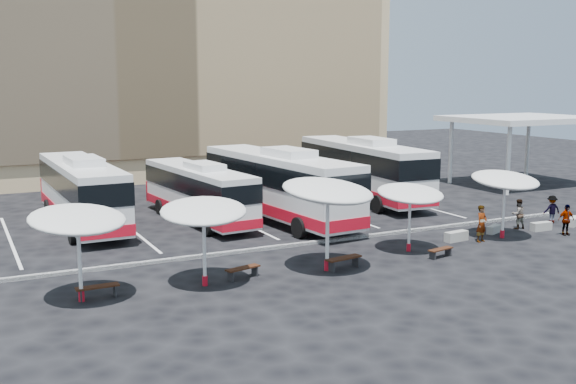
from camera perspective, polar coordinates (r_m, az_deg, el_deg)
name	(u,v)px	position (r m, az deg, el deg)	size (l,w,h in m)	color
ground	(297,249)	(31.86, 0.81, -4.83)	(120.00, 120.00, 0.00)	black
sandstone_building	(127,24)	(61.15, -13.44, 13.66)	(42.00, 18.25, 29.60)	tan
service_canopy	(521,121)	(53.56, 19.10, 5.73)	(10.00, 8.00, 5.20)	silver
curb_divider	(293,245)	(32.27, 0.40, -4.51)	(34.00, 0.25, 0.15)	black
bay_lines	(234,218)	(38.96, -4.61, -2.22)	(24.15, 12.00, 0.01)	white
bus_0	(81,190)	(38.13, -17.08, 0.17)	(3.06, 12.30, 3.89)	silver
bus_1	(198,191)	(37.98, -7.60, 0.10)	(3.19, 10.91, 3.42)	silver
bus_2	(278,183)	(37.90, -0.83, 0.76)	(3.93, 13.38, 4.19)	silver
bus_3	(362,168)	(44.70, 6.30, 2.06)	(3.64, 13.43, 4.22)	silver
sunshade_0	(77,220)	(24.86, -17.39, -2.25)	(4.21, 4.24, 3.53)	silver
sunshade_1	(204,211)	(25.79, -7.16, -1.63)	(4.16, 4.19, 3.45)	silver
sunshade_2	(328,191)	(27.65, 3.39, 0.07)	(4.94, 4.97, 3.95)	silver
sunshade_3	(410,194)	(31.38, 10.31, -0.14)	(3.32, 3.35, 3.19)	silver
sunshade_4	(505,180)	(35.19, 17.91, 0.96)	(3.56, 3.60, 3.46)	silver
wood_bench_0	(98,289)	(25.67, -15.83, -7.89)	(1.55, 0.43, 0.47)	black
wood_bench_1	(243,270)	(27.19, -3.84, -6.60)	(1.55, 0.76, 0.46)	black
wood_bench_2	(344,260)	(28.51, 4.73, -5.76)	(1.72, 0.71, 0.51)	black
wood_bench_3	(441,251)	(31.02, 12.80, -4.86)	(1.39, 0.63, 0.41)	black
conc_bench_0	(456,236)	(34.35, 14.06, -3.65)	(1.29, 0.43, 0.48)	gray
conc_bench_1	(494,229)	(36.65, 17.04, -3.04)	(1.06, 0.35, 0.40)	gray
conc_bench_2	(541,226)	(38.08, 20.64, -2.74)	(1.18, 0.39, 0.44)	gray
conc_bench_3	(574,221)	(40.01, 23.05, -2.31)	(1.23, 0.41, 0.46)	gray
passenger_0	(482,224)	(34.36, 16.07, -2.59)	(0.67, 0.44, 1.82)	black
passenger_1	(518,214)	(37.96, 18.91, -1.78)	(0.78, 0.61, 1.61)	black
passenger_2	(566,220)	(37.27, 22.49, -2.20)	(0.94, 0.39, 1.60)	black
passenger_3	(552,209)	(40.16, 21.44, -1.37)	(1.00, 0.58, 1.55)	black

